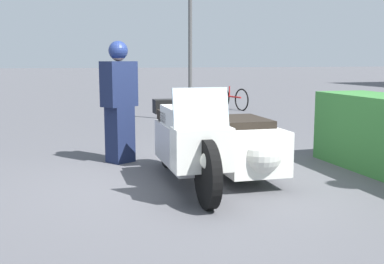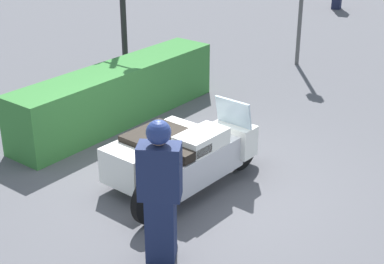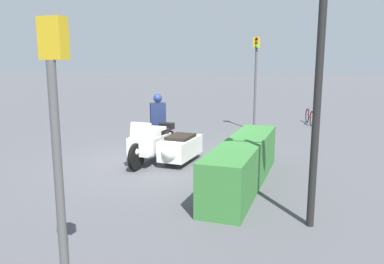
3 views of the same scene
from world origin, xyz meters
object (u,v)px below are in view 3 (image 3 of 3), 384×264
hedge_bush_curbside (243,163)px  officer_rider (158,120)px  traffic_light_near (57,124)px  police_motorcycle (167,145)px  twin_lamp_post (322,21)px  traffic_light_far (256,70)px  bicycle_parked (309,117)px

hedge_bush_curbside → officer_rider: bearing=-129.0°
officer_rider → hedge_bush_curbside: size_ratio=0.40×
hedge_bush_curbside → traffic_light_near: size_ratio=1.40×
police_motorcycle → hedge_bush_curbside: bearing=65.8°
twin_lamp_post → traffic_light_far: 8.78m
police_motorcycle → twin_lamp_post: bearing=54.9°
traffic_light_near → bicycle_parked: (-13.86, 1.89, -1.73)m
police_motorcycle → bicycle_parked: bearing=159.4°
police_motorcycle → twin_lamp_post: twin_lamp_post is taller
traffic_light_near → traffic_light_far: size_ratio=0.85×
hedge_bush_curbside → bicycle_parked: hedge_bush_curbside is taller
traffic_light_near → bicycle_parked: 14.09m
hedge_bush_curbside → bicycle_parked: size_ratio=2.76×
police_motorcycle → bicycle_parked: size_ratio=1.67×
officer_rider → bicycle_parked: (-6.46, 4.22, -0.59)m
police_motorcycle → officer_rider: 1.81m
traffic_light_far → twin_lamp_post: bearing=9.8°
officer_rider → traffic_light_far: bearing=-61.0°
police_motorcycle → traffic_light_far: (-5.56, 1.31, 1.86)m
traffic_light_near → police_motorcycle: bearing=14.3°
traffic_light_far → bicycle_parked: size_ratio=2.31×
traffic_light_far → officer_rider: bearing=-35.3°
hedge_bush_curbside → police_motorcycle: bearing=-116.1°
traffic_light_far → traffic_light_near: bearing=-6.0°
traffic_light_near → bicycle_parked: size_ratio=1.97×
police_motorcycle → traffic_light_near: traffic_light_near is taller
hedge_bush_curbside → bicycle_parked: bearing=173.7°
officer_rider → traffic_light_near: size_ratio=0.56×
officer_rider → hedge_bush_curbside: 4.16m
police_motorcycle → traffic_light_far: size_ratio=0.72×
hedge_bush_curbside → bicycle_parked: 9.12m
officer_rider → traffic_light_far: traffic_light_far is taller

